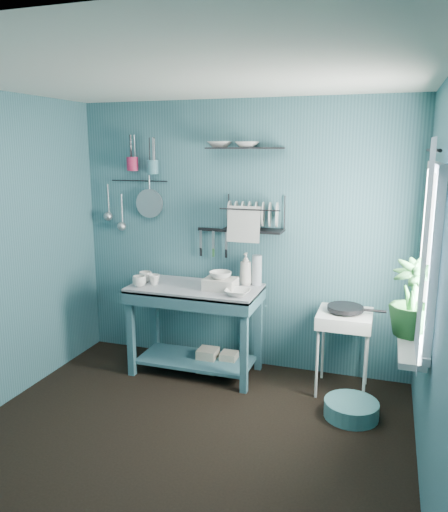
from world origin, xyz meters
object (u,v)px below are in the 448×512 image
(mug_right, at_px, (145,277))
(mug_left, at_px, (139,281))
(utensil_cup_teal, at_px, (153,167))
(storage_tin_large, at_px, (208,360))
(wash_tub, at_px, (220,284))
(soap_bottle, at_px, (246,269))
(colander, at_px, (149,203))
(water_bottle, at_px, (257,270))
(frying_pan, at_px, (345,308))
(utensil_cup_magenta, at_px, (132,164))
(work_counter, at_px, (196,330))
(floor_basin, at_px, (351,409))
(storage_tin_small, at_px, (229,363))
(mug_mid, at_px, (154,280))
(potted_plant, at_px, (412,298))
(dish_rack, at_px, (253,214))
(hotplate_stand, at_px, (343,352))

(mug_right, bearing_deg, mug_left, -82.87)
(utensil_cup_teal, xyz_separation_m, storage_tin_large, (0.64, -0.24, -1.78))
(wash_tub, bearing_deg, mug_left, -169.14)
(soap_bottle, height_order, colander, colander)
(soap_bottle, distance_m, water_bottle, 0.10)
(mug_left, relative_size, soap_bottle, 0.41)
(frying_pan, height_order, utensil_cup_magenta, utensil_cup_magenta)
(work_counter, bearing_deg, frying_pan, -1.17)
(work_counter, relative_size, water_bottle, 4.21)
(colander, bearing_deg, storage_tin_large, -21.18)
(work_counter, bearing_deg, floor_basin, -17.73)
(mug_right, distance_m, water_bottle, 1.05)
(wash_tub, xyz_separation_m, colander, (-0.85, 0.34, 0.65))
(work_counter, distance_m, storage_tin_small, 0.44)
(mug_left, height_order, soap_bottle, soap_bottle)
(mug_right, xyz_separation_m, storage_tin_small, (0.80, 0.08, -0.78))
(mug_mid, bearing_deg, potted_plant, -15.45)
(mug_right, height_order, soap_bottle, soap_bottle)
(mug_right, relative_size, dish_rack, 0.22)
(dish_rack, height_order, utensil_cup_teal, utensil_cup_teal)
(floor_basin, bearing_deg, mug_left, 173.76)
(utensil_cup_magenta, height_order, utensil_cup_teal, utensil_cup_magenta)
(mug_right, bearing_deg, floor_basin, -10.78)
(soap_bottle, bearing_deg, hotplate_stand, -9.24)
(storage_tin_large, height_order, floor_basin, storage_tin_large)
(water_bottle, xyz_separation_m, dish_rack, (-0.05, 0.02, 0.51))
(frying_pan, height_order, dish_rack, dish_rack)
(hotplate_stand, relative_size, frying_pan, 2.38)
(water_bottle, xyz_separation_m, colander, (-1.12, 0.10, 0.56))
(water_bottle, bearing_deg, mug_right, -167.83)
(work_counter, height_order, utensil_cup_magenta, utensil_cup_magenta)
(utensil_cup_magenta, height_order, floor_basin, utensil_cup_magenta)
(utensil_cup_teal, relative_size, colander, 0.46)
(hotplate_stand, bearing_deg, frying_pan, 0.00)
(utensil_cup_teal, bearing_deg, mug_right, -82.95)
(mug_left, relative_size, storage_tin_large, 0.56)
(dish_rack, bearing_deg, water_bottle, -30.94)
(mug_left, xyz_separation_m, frying_pan, (1.81, 0.21, -0.13))
(frying_pan, bearing_deg, mug_mid, -176.29)
(mug_left, xyz_separation_m, storage_tin_large, (0.58, 0.21, -0.77))
(water_bottle, distance_m, storage_tin_large, 0.98)
(mug_left, height_order, utensil_cup_teal, utensil_cup_teal)
(hotplate_stand, height_order, colander, colander)
(dish_rack, relative_size, utensil_cup_teal, 4.23)
(work_counter, bearing_deg, soap_bottle, 22.09)
(mug_left, distance_m, storage_tin_large, 0.99)
(utensil_cup_teal, bearing_deg, mug_mid, -65.99)
(utensil_cup_teal, distance_m, storage_tin_small, 1.99)
(utensil_cup_magenta, relative_size, storage_tin_small, 0.65)
(water_bottle, distance_m, frying_pan, 0.86)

